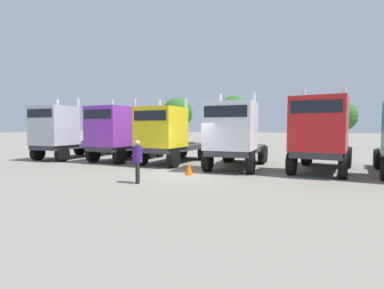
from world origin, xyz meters
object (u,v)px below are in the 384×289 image
(semi_truck_white, at_px, (234,135))
(traffic_cone_near, at_px, (189,168))
(semi_truck_purple, at_px, (117,133))
(semi_truck_yellow, at_px, (168,135))
(semi_truck_silver, at_px, (62,133))
(visitor_with_camera, at_px, (137,158))
(semi_truck_red, at_px, (321,134))

(semi_truck_white, xyz_separation_m, traffic_cone_near, (-1.63, -2.55, -1.52))
(semi_truck_purple, relative_size, semi_truck_yellow, 0.91)
(semi_truck_silver, height_order, semi_truck_purple, semi_truck_silver)
(visitor_with_camera, bearing_deg, traffic_cone_near, 36.77)
(semi_truck_silver, xyz_separation_m, semi_truck_white, (12.45, -0.55, -0.04))
(semi_truck_red, distance_m, traffic_cone_near, 6.75)
(semi_truck_silver, distance_m, traffic_cone_near, 11.37)
(semi_truck_red, xyz_separation_m, traffic_cone_near, (-5.90, -2.83, -1.63))
(semi_truck_silver, xyz_separation_m, semi_truck_purple, (4.40, 0.25, -0.03))
(semi_truck_yellow, distance_m, traffic_cone_near, 4.43)
(semi_truck_silver, xyz_separation_m, visitor_with_camera, (9.58, -5.69, -0.87))
(semi_truck_yellow, xyz_separation_m, visitor_with_camera, (1.38, -5.84, -0.77))
(semi_truck_purple, xyz_separation_m, visitor_with_camera, (5.17, -5.94, -0.85))
(semi_truck_white, bearing_deg, visitor_with_camera, -28.55)
(semi_truck_yellow, bearing_deg, semi_truck_silver, -83.34)
(semi_truck_silver, relative_size, visitor_with_camera, 3.61)
(semi_truck_purple, height_order, semi_truck_red, semi_truck_red)
(semi_truck_silver, relative_size, semi_truck_purple, 1.06)
(semi_truck_purple, relative_size, traffic_cone_near, 8.84)
(semi_truck_white, bearing_deg, semi_truck_silver, -91.82)
(semi_truck_purple, distance_m, traffic_cone_near, 7.41)
(semi_truck_purple, distance_m, semi_truck_yellow, 3.79)
(visitor_with_camera, distance_m, traffic_cone_near, 2.95)
(semi_truck_yellow, distance_m, semi_truck_white, 4.32)
(semi_truck_silver, bearing_deg, semi_truck_purple, 93.75)
(traffic_cone_near, bearing_deg, semi_truck_white, 57.52)
(semi_truck_yellow, height_order, semi_truck_red, semi_truck_red)
(semi_truck_silver, bearing_deg, semi_truck_white, 87.97)
(semi_truck_purple, relative_size, visitor_with_camera, 3.40)
(semi_truck_purple, distance_m, semi_truck_red, 12.34)
(semi_truck_yellow, bearing_deg, semi_truck_white, 86.25)
(semi_truck_purple, xyz_separation_m, semi_truck_white, (8.05, -0.80, -0.01))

